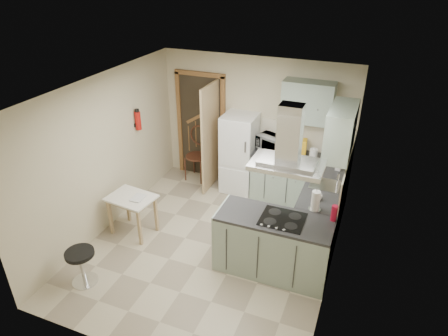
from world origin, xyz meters
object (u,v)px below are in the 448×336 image
at_px(fridge, 239,153).
at_px(stool, 82,267).
at_px(bentwood_chair, 197,156).
at_px(drop_leaf_table, 133,215).
at_px(extractor_hood, 287,165).
at_px(microwave, 271,143).
at_px(peninsula, 273,244).

bearing_deg(fridge, stool, -109.36).
bearing_deg(bentwood_chair, drop_leaf_table, -91.76).
xyz_separation_m(extractor_hood, drop_leaf_table, (-2.42, 0.03, -1.39)).
xyz_separation_m(drop_leaf_table, microwave, (1.68, 2.00, 0.70)).
height_order(extractor_hood, drop_leaf_table, extractor_hood).
xyz_separation_m(bentwood_chair, stool, (-0.21, -3.23, -0.23)).
relative_size(extractor_hood, bentwood_chair, 0.91).
xyz_separation_m(extractor_hood, microwave, (-0.74, 2.03, -0.68)).
relative_size(peninsula, bentwood_chair, 1.57).
height_order(peninsula, drop_leaf_table, peninsula).
height_order(drop_leaf_table, stool, drop_leaf_table).
xyz_separation_m(peninsula, drop_leaf_table, (-2.32, 0.03, -0.12)).
relative_size(bentwood_chair, stool, 1.89).
relative_size(drop_leaf_table, microwave, 1.45).
bearing_deg(stool, fridge, 70.64).
xyz_separation_m(peninsula, extractor_hood, (0.10, 0.00, 1.27)).
xyz_separation_m(peninsula, microwave, (-0.64, 2.03, 0.59)).
distance_m(peninsula, drop_leaf_table, 2.33).
distance_m(bentwood_chair, stool, 3.25).
bearing_deg(bentwood_chair, peninsula, -40.09).
height_order(fridge, peninsula, fridge).
relative_size(fridge, drop_leaf_table, 2.11).
relative_size(stool, microwave, 1.06).
bearing_deg(extractor_hood, drop_leaf_table, 179.22).
distance_m(fridge, microwave, 0.65).
xyz_separation_m(bentwood_chair, microwave, (1.50, -0.01, 0.54)).
bearing_deg(bentwood_chair, fridge, -0.07).
relative_size(fridge, peninsula, 0.97).
relative_size(extractor_hood, drop_leaf_table, 1.26).
relative_size(extractor_hood, stool, 1.72).
bearing_deg(peninsula, drop_leaf_table, 179.18).
bearing_deg(microwave, extractor_hood, -49.27).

